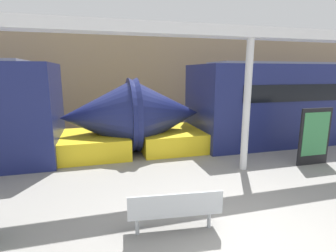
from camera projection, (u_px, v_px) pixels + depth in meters
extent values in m
plane|color=gray|center=(240.00, 242.00, 4.42)|extent=(60.00, 60.00, 0.00)
cube|color=#9E8460|center=(138.00, 78.00, 13.89)|extent=(56.00, 0.20, 5.00)
cone|color=navy|center=(164.00, 114.00, 9.64)|extent=(2.62, 2.63, 2.63)
cube|color=yellow|center=(171.00, 139.00, 9.90)|extent=(2.36, 2.46, 0.70)
cone|color=navy|center=(100.00, 116.00, 9.04)|extent=(2.62, 2.63, 2.63)
cube|color=yellow|center=(94.00, 144.00, 9.17)|extent=(2.36, 2.46, 0.70)
cube|color=#ADB2B7|center=(174.00, 210.00, 4.67)|extent=(1.68, 0.61, 0.04)
cube|color=#ADB2B7|center=(176.00, 204.00, 4.43)|extent=(1.64, 0.21, 0.38)
cylinder|color=#ADB2B7|center=(137.00, 224.00, 4.61)|extent=(0.07, 0.07, 0.39)
cylinder|color=#ADB2B7|center=(209.00, 218.00, 4.82)|extent=(0.07, 0.07, 0.39)
cube|color=black|center=(314.00, 137.00, 8.00)|extent=(1.09, 0.06, 1.77)
cube|color=#38844C|center=(316.00, 134.00, 7.95)|extent=(0.93, 0.01, 1.34)
cylinder|color=silver|center=(247.00, 107.00, 7.42)|extent=(0.20, 0.20, 3.71)
cube|color=silver|center=(251.00, 33.00, 7.01)|extent=(28.00, 0.60, 0.28)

